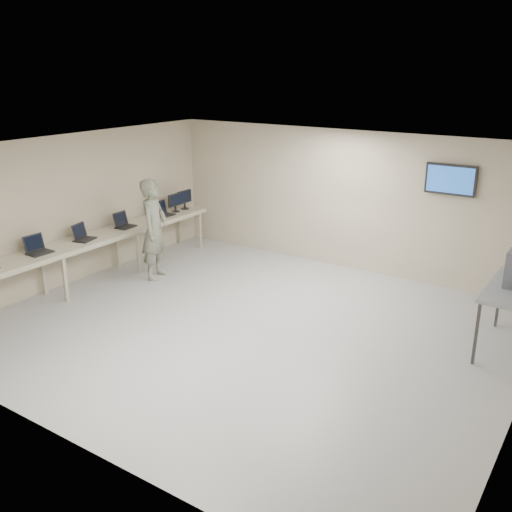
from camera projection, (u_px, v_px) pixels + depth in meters
The scene contains 9 objects.
room at pixel (253, 243), 8.68m from camera, with size 8.01×7.01×2.81m.
workbench at pixel (92, 241), 10.72m from camera, with size 0.76×6.00×0.90m.
laptop_1 at pixel (37, 248), 9.82m from camera, with size 0.34×0.41×0.31m.
laptop_2 at pixel (82, 236), 10.56m from camera, with size 0.40×0.44×0.30m.
laptop_3 at pixel (123, 223), 11.38m from camera, with size 0.34×0.41×0.30m.
laptop_4 at pixel (163, 212), 12.26m from camera, with size 0.33×0.40×0.31m.
monitor_near at pixel (175, 201), 12.52m from camera, with size 0.18×0.41×0.41m.
monitor_far at pixel (184, 198), 12.76m from camera, with size 0.19×0.43×0.42m.
soldier at pixel (154, 229), 10.96m from camera, with size 0.71×0.47×1.96m, color slate.
Camera 1 is at (4.67, -6.82, 3.98)m, focal length 40.00 mm.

